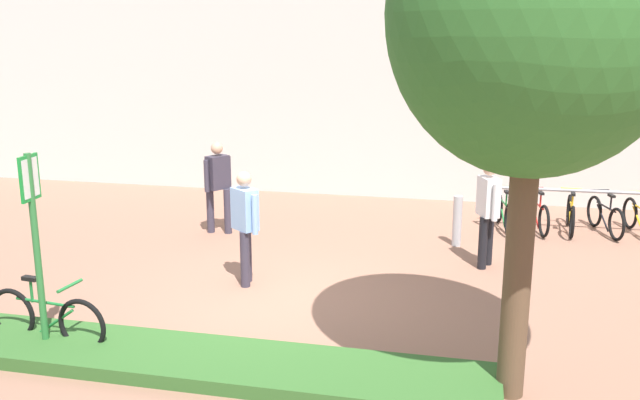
{
  "coord_description": "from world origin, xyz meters",
  "views": [
    {
      "loc": [
        2.63,
        -8.81,
        3.7
      ],
      "look_at": [
        0.36,
        1.25,
        1.18
      ],
      "focal_mm": 38.87,
      "sensor_mm": 36.0,
      "label": 1
    }
  ],
  "objects": [
    {
      "name": "ground_plane",
      "position": [
        0.0,
        0.0,
        0.0
      ],
      "size": [
        60.0,
        60.0,
        0.0
      ],
      "primitive_type": "plane",
      "color": "#936651"
    },
    {
      "name": "bollard_steel",
      "position": [
        2.41,
        3.16,
        0.45
      ],
      "size": [
        0.16,
        0.16,
        0.9
      ],
      "primitive_type": "cylinder",
      "color": "#ADADB2",
      "rests_on": "ground"
    },
    {
      "name": "bike_rack_cluster",
      "position": [
        4.79,
        4.53,
        0.35
      ],
      "size": [
        3.76,
        1.64,
        0.83
      ],
      "color": "#99999E",
      "rests_on": "ground"
    },
    {
      "name": "bike_at_sign",
      "position": [
        -2.27,
        -1.99,
        0.35
      ],
      "size": [
        1.68,
        0.42,
        0.86
      ],
      "color": "black",
      "rests_on": "ground"
    },
    {
      "name": "parking_sign_post",
      "position": [
        -2.2,
        -2.15,
        1.56
      ],
      "size": [
        0.08,
        0.36,
        2.38
      ],
      "color": "#2D7238",
      "rests_on": "ground"
    },
    {
      "name": "person_casual_tan",
      "position": [
        2.89,
        2.12,
        0.98
      ],
      "size": [
        0.38,
        0.57,
        1.72
      ],
      "color": "black",
      "rests_on": "ground"
    },
    {
      "name": "planter_strip",
      "position": [
        -0.45,
        -2.15,
        0.08
      ],
      "size": [
        7.0,
        1.1,
        0.16
      ],
      "primitive_type": "cube",
      "color": "#336028",
      "rests_on": "ground"
    },
    {
      "name": "tree_sidewalk",
      "position": [
        3.12,
        -1.96,
        3.84
      ],
      "size": [
        2.78,
        2.78,
        5.39
      ],
      "color": "brown",
      "rests_on": "ground"
    },
    {
      "name": "person_shirt_blue",
      "position": [
        -0.61,
        0.53,
        0.98
      ],
      "size": [
        0.5,
        0.43,
        1.72
      ],
      "color": "#383342",
      "rests_on": "ground"
    },
    {
      "name": "person_suited_dark",
      "position": [
        -1.97,
        3.0,
        0.98
      ],
      "size": [
        0.48,
        0.54,
        1.72
      ],
      "color": "#383342",
      "rests_on": "ground"
    }
  ]
}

